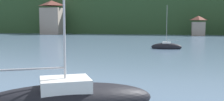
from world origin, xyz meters
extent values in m
cube|color=#2D4C28|center=(0.00, 133.69, 6.17)|extent=(352.00, 40.17, 12.35)
ellipsoid|color=#2D4C28|center=(10.14, 143.73, 4.32)|extent=(246.40, 28.12, 32.24)
cube|color=gray|center=(-34.95, 108.07, 4.35)|extent=(6.53, 4.93, 8.70)
pyramid|color=brown|center=(-34.95, 108.07, 10.30)|extent=(6.85, 5.18, 1.73)
cube|color=gray|center=(11.65, 107.81, 2.00)|extent=(3.63, 4.41, 4.00)
pyramid|color=brown|center=(11.65, 107.81, 5.18)|extent=(3.81, 4.63, 1.27)
ellipsoid|color=black|center=(3.77, 62.58, 0.26)|extent=(4.24, 1.30, 1.17)
cylinder|color=#B7B7BC|center=(3.77, 62.58, 3.34)|extent=(0.05, 0.05, 5.50)
cylinder|color=#ADADB2|center=(4.57, 62.58, 1.24)|extent=(1.60, 0.05, 0.05)
cube|color=silver|center=(3.77, 62.58, 0.78)|extent=(1.13, 0.72, 0.39)
cylinder|color=#ADADB2|center=(-0.81, 32.91, 1.80)|extent=(2.82, 1.59, 0.08)
cube|color=silver|center=(0.58, 33.67, 1.08)|extent=(2.48, 2.34, 0.58)
camera|label=1|loc=(4.82, 23.56, 3.56)|focal=43.81mm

